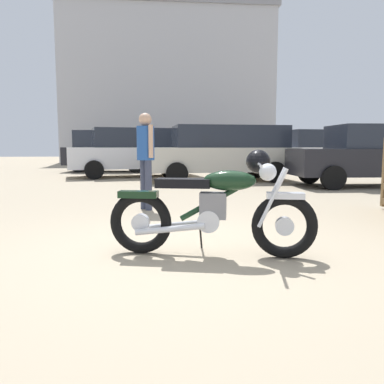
{
  "coord_description": "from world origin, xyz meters",
  "views": [
    {
      "loc": [
        -0.44,
        -3.97,
        1.09
      ],
      "look_at": [
        0.09,
        0.65,
        0.55
      ],
      "focal_mm": 36.34,
      "sensor_mm": 36.0,
      "label": 1
    }
  ],
  "objects_px": {
    "bystander": "(146,151)",
    "blue_hatchback_right": "(137,151)",
    "dark_sedan_left": "(109,151)",
    "pale_sedan_back": "(369,156)",
    "vintage_motorcycle": "(217,207)",
    "white_estate_far": "(224,151)",
    "silver_sedan_mid": "(319,151)"
  },
  "relations": [
    {
      "from": "bystander",
      "to": "blue_hatchback_right",
      "type": "xyz_separation_m",
      "value": [
        -0.33,
        7.62,
        -0.08
      ]
    },
    {
      "from": "dark_sedan_left",
      "to": "pale_sedan_back",
      "type": "relative_size",
      "value": 0.95
    },
    {
      "from": "vintage_motorcycle",
      "to": "dark_sedan_left",
      "type": "height_order",
      "value": "dark_sedan_left"
    },
    {
      "from": "white_estate_far",
      "to": "dark_sedan_left",
      "type": "relative_size",
      "value": 1.17
    },
    {
      "from": "white_estate_far",
      "to": "dark_sedan_left",
      "type": "bearing_deg",
      "value": -54.62
    },
    {
      "from": "vintage_motorcycle",
      "to": "white_estate_far",
      "type": "xyz_separation_m",
      "value": [
        1.73,
        8.42,
        0.45
      ]
    },
    {
      "from": "silver_sedan_mid",
      "to": "dark_sedan_left",
      "type": "bearing_deg",
      "value": 164.96
    },
    {
      "from": "vintage_motorcycle",
      "to": "silver_sedan_mid",
      "type": "bearing_deg",
      "value": 74.95
    },
    {
      "from": "bystander",
      "to": "vintage_motorcycle",
      "type": "bearing_deg",
      "value": 75.36
    },
    {
      "from": "vintage_motorcycle",
      "to": "pale_sedan_back",
      "type": "relative_size",
      "value": 0.48
    },
    {
      "from": "silver_sedan_mid",
      "to": "bystander",
      "type": "bearing_deg",
      "value": -134.04
    },
    {
      "from": "vintage_motorcycle",
      "to": "blue_hatchback_right",
      "type": "relative_size",
      "value": 0.41
    },
    {
      "from": "silver_sedan_mid",
      "to": "dark_sedan_left",
      "type": "height_order",
      "value": "same"
    },
    {
      "from": "dark_sedan_left",
      "to": "silver_sedan_mid",
      "type": "bearing_deg",
      "value": -1.15
    },
    {
      "from": "vintage_motorcycle",
      "to": "silver_sedan_mid",
      "type": "relative_size",
      "value": 0.51
    },
    {
      "from": "vintage_motorcycle",
      "to": "dark_sedan_left",
      "type": "xyz_separation_m",
      "value": [
        -2.35,
        13.61,
        0.43
      ]
    },
    {
      "from": "bystander",
      "to": "dark_sedan_left",
      "type": "xyz_separation_m",
      "value": [
        -1.64,
        10.64,
        -0.1
      ]
    },
    {
      "from": "dark_sedan_left",
      "to": "blue_hatchback_right",
      "type": "relative_size",
      "value": 0.83
    },
    {
      "from": "silver_sedan_mid",
      "to": "dark_sedan_left",
      "type": "relative_size",
      "value": 0.98
    },
    {
      "from": "bystander",
      "to": "pale_sedan_back",
      "type": "xyz_separation_m",
      "value": [
        6.08,
        3.31,
        -0.18
      ]
    },
    {
      "from": "bystander",
      "to": "white_estate_far",
      "type": "distance_m",
      "value": 5.97
    },
    {
      "from": "dark_sedan_left",
      "to": "pale_sedan_back",
      "type": "bearing_deg",
      "value": -35.06
    },
    {
      "from": "vintage_motorcycle",
      "to": "white_estate_far",
      "type": "bearing_deg",
      "value": 91.93
    },
    {
      "from": "vintage_motorcycle",
      "to": "dark_sedan_left",
      "type": "bearing_deg",
      "value": 113.31
    },
    {
      "from": "pale_sedan_back",
      "to": "silver_sedan_mid",
      "type": "bearing_deg",
      "value": 81.61
    },
    {
      "from": "bystander",
      "to": "white_estate_far",
      "type": "bearing_deg",
      "value": -142.21
    },
    {
      "from": "white_estate_far",
      "to": "pale_sedan_back",
      "type": "relative_size",
      "value": 1.11
    },
    {
      "from": "white_estate_far",
      "to": "bystander",
      "type": "bearing_deg",
      "value": 63.14
    },
    {
      "from": "white_estate_far",
      "to": "blue_hatchback_right",
      "type": "xyz_separation_m",
      "value": [
        -2.77,
        2.17,
        0.0
      ]
    },
    {
      "from": "bystander",
      "to": "blue_hatchback_right",
      "type": "relative_size",
      "value": 0.34
    },
    {
      "from": "bystander",
      "to": "dark_sedan_left",
      "type": "distance_m",
      "value": 10.76
    },
    {
      "from": "vintage_motorcycle",
      "to": "silver_sedan_mid",
      "type": "height_order",
      "value": "silver_sedan_mid"
    }
  ]
}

